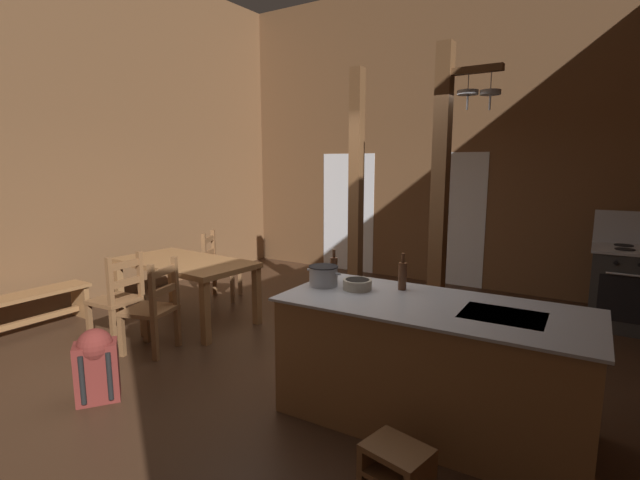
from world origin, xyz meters
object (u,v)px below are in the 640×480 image
mixing_bowl_on_counter (357,284)px  backpack (96,363)px  bottle_short_on_counter (334,268)px  dining_table (185,268)px  kitchen_island (430,364)px  bottle_tall_on_counter (402,275)px  step_stool (397,467)px  ladderback_chair_by_post (219,267)px  ladderback_chair_near_window (118,299)px  ladderback_chair_at_table_end (154,308)px  bench_along_left_wall (23,306)px  stockpot_on_counter (324,276)px

mixing_bowl_on_counter → backpack: bearing=-145.7°
bottle_short_on_counter → dining_table: bearing=170.0°
dining_table → backpack: dining_table is taller
kitchen_island → bottle_tall_on_counter: (-0.33, 0.24, 0.57)m
kitchen_island → step_stool: (0.11, -0.83, -0.27)m
kitchen_island → ladderback_chair_by_post: (-3.57, 1.48, 0.00)m
ladderback_chair_near_window → mixing_bowl_on_counter: (2.73, 0.28, 0.49)m
step_stool → mixing_bowl_on_counter: (-0.74, 0.89, 0.77)m
ladderback_chair_at_table_end → bottle_tall_on_counter: bottle_tall_on_counter is taller
backpack → ladderback_chair_at_table_end: bearing=115.7°
kitchen_island → mixing_bowl_on_counter: bearing=175.2°
ladderback_chair_by_post → backpack: 2.87m
ladderback_chair_at_table_end → backpack: size_ratio=1.59×
step_stool → dining_table: dining_table is taller
bench_along_left_wall → backpack: (2.11, -0.43, 0.01)m
bench_along_left_wall → stockpot_on_counter: 3.67m
ladderback_chair_at_table_end → stockpot_on_counter: 1.94m
dining_table → bottle_tall_on_counter: size_ratio=5.98×
ladderback_chair_near_window → backpack: (1.02, -0.89, -0.14)m
ladderback_chair_by_post → backpack: bearing=-64.7°
ladderback_chair_by_post → ladderback_chair_at_table_end: same height
dining_table → backpack: size_ratio=2.92×
step_stool → ladderback_chair_near_window: 3.53m
bench_along_left_wall → mixing_bowl_on_counter: bearing=10.9°
step_stool → ladderback_chair_at_table_end: bearing=168.3°
dining_table → ladderback_chair_near_window: 0.86m
ladderback_chair_by_post → backpack: ladderback_chair_by_post is taller
ladderback_chair_near_window → stockpot_on_counter: (2.45, 0.23, 0.53)m
dining_table → stockpot_on_counter: stockpot_on_counter is taller
ladderback_chair_at_table_end → stockpot_on_counter: (1.85, 0.24, 0.53)m
step_stool → bottle_tall_on_counter: bearing=112.2°
kitchen_island → bottle_tall_on_counter: 0.70m
backpack → bottle_tall_on_counter: 2.53m
dining_table → bottle_short_on_counter: bottle_short_on_counter is taller
stockpot_on_counter → step_stool: bearing=-39.4°
backpack → bottle_tall_on_counter: bearing=33.9°
ladderback_chair_by_post → bottle_short_on_counter: (2.64, -1.29, 0.56)m
dining_table → bench_along_left_wall: dining_table is taller
step_stool → bench_along_left_wall: 4.56m
dining_table → bottle_tall_on_counter: bottle_tall_on_counter is taller
stockpot_on_counter → bottle_short_on_counter: size_ratio=1.16×
bench_along_left_wall → bottle_tall_on_counter: 4.28m
backpack → mixing_bowl_on_counter: (1.72, 1.17, 0.63)m
ladderback_chair_at_table_end → backpack: bearing=-64.3°
ladderback_chair_by_post → step_stool: bearing=-32.2°
ladderback_chair_near_window → ladderback_chair_at_table_end: same height
stockpot_on_counter → backpack: bearing=-141.8°
backpack → bottle_short_on_counter: bearing=42.7°
ladderback_chair_near_window → ladderback_chair_by_post: size_ratio=1.00×
stockpot_on_counter → mixing_bowl_on_counter: 0.29m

